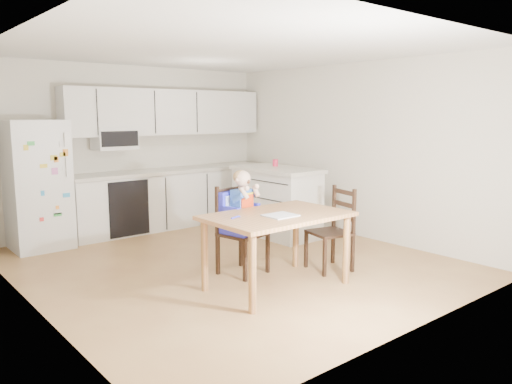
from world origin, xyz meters
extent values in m
cube|color=#8E6038|center=(0.00, 0.00, -0.01)|extent=(4.50, 5.00, 0.01)
cube|color=beige|center=(0.00, 2.50, 1.25)|extent=(4.50, 0.02, 2.50)
cube|color=beige|center=(-2.25, 0.00, 1.25)|extent=(0.02, 5.00, 2.50)
cube|color=beige|center=(2.25, 0.00, 1.25)|extent=(0.02, 5.00, 2.50)
cube|color=white|center=(0.00, 0.00, 2.50)|extent=(4.50, 5.00, 0.01)
cube|color=silver|center=(-1.55, 2.15, 0.85)|extent=(0.72, 0.70, 1.70)
cube|color=silver|center=(0.53, 2.20, 0.43)|extent=(3.34, 0.60, 0.86)
cube|color=beige|center=(0.53, 2.19, 0.89)|extent=(3.37, 0.62, 0.05)
cube|color=black|center=(-0.39, 1.89, 0.43)|extent=(0.60, 0.02, 0.80)
cube|color=silver|center=(0.53, 2.33, 1.80)|extent=(3.34, 0.34, 0.70)
cube|color=silver|center=(-0.39, 2.30, 1.42)|extent=(0.60, 0.38, 0.33)
cube|color=silver|center=(1.35, 0.68, 0.47)|extent=(0.65, 1.29, 0.95)
cube|color=beige|center=(1.35, 0.68, 0.98)|extent=(0.71, 1.36, 0.05)
cylinder|color=#E4254A|center=(1.47, 0.83, 1.05)|extent=(0.08, 0.08, 0.10)
cube|color=brown|center=(-0.14, -1.00, 0.75)|extent=(1.44, 0.93, 0.04)
cylinder|color=brown|center=(-0.78, -1.38, 0.37)|extent=(0.07, 0.07, 0.73)
cylinder|color=brown|center=(-0.78, -0.62, 0.37)|extent=(0.07, 0.07, 0.73)
cylinder|color=brown|center=(0.50, -1.38, 0.37)|extent=(0.07, 0.07, 0.73)
cylinder|color=brown|center=(0.50, -0.62, 0.37)|extent=(0.07, 0.07, 0.73)
cube|color=#B4B4B9|center=(-0.19, -1.10, 0.78)|extent=(0.30, 0.26, 0.01)
cylinder|color=#2D2FD4|center=(-0.60, -0.89, 0.78)|extent=(0.12, 0.06, 0.02)
cube|color=black|center=(-0.14, -0.43, 0.45)|extent=(0.52, 0.52, 0.03)
cube|color=black|center=(-0.29, -0.66, 0.22)|extent=(0.04, 0.04, 0.44)
cube|color=black|center=(-0.37, -0.27, 0.22)|extent=(0.04, 0.04, 0.44)
cube|color=black|center=(0.10, -0.58, 0.22)|extent=(0.04, 0.04, 0.44)
cube|color=black|center=(0.02, -0.19, 0.22)|extent=(0.04, 0.04, 0.44)
cube|color=black|center=(-0.18, -0.23, 0.73)|extent=(0.44, 0.12, 0.52)
cube|color=#2D2FD4|center=(-0.14, -0.43, 0.52)|extent=(0.46, 0.43, 0.10)
cube|color=#2D2FD4|center=(-0.17, -0.28, 0.75)|extent=(0.40, 0.14, 0.35)
cube|color=#5B82DA|center=(-0.13, -0.45, 0.58)|extent=(0.36, 0.32, 0.02)
cube|color=#1D5C9A|center=(-0.14, -0.42, 0.82)|extent=(0.25, 0.19, 0.27)
cube|color=red|center=(-0.13, -0.48, 0.81)|extent=(0.20, 0.05, 0.21)
sphere|color=beige|center=(-0.14, -0.43, 1.08)|extent=(0.21, 0.21, 0.18)
ellipsoid|color=olive|center=(-0.14, -0.43, 1.09)|extent=(0.21, 0.20, 0.15)
cube|color=black|center=(0.71, -0.95, 0.43)|extent=(0.50, 0.50, 0.03)
cube|color=black|center=(0.57, -0.72, 0.21)|extent=(0.04, 0.04, 0.42)
cube|color=black|center=(0.94, -0.80, 0.21)|extent=(0.04, 0.04, 0.42)
cube|color=black|center=(0.48, -1.09, 0.21)|extent=(0.04, 0.04, 0.42)
cube|color=black|center=(0.85, -1.18, 0.21)|extent=(0.04, 0.04, 0.42)
cube|color=black|center=(0.90, -0.99, 0.70)|extent=(0.13, 0.42, 0.50)
camera|label=1|loc=(-3.47, -4.68, 1.78)|focal=35.00mm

